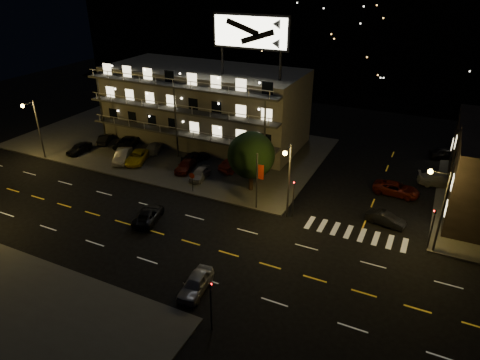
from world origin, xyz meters
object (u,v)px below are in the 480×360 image
at_px(lot_car_4, 200,173).
at_px(road_car_east, 196,284).
at_px(tree, 251,156).
at_px(lot_car_7, 154,147).
at_px(road_car_west, 148,215).
at_px(lot_car_2, 137,157).
at_px(side_car_0, 385,219).

bearing_deg(lot_car_4, road_car_east, -66.01).
height_order(tree, lot_car_7, tree).
height_order(road_car_east, road_car_west, road_car_east).
bearing_deg(lot_car_7, tree, 148.08).
relative_size(lot_car_2, road_car_east, 1.14).
height_order(side_car_0, road_car_east, road_car_east).
distance_m(tree, road_car_east, 18.05).
relative_size(lot_car_7, road_car_east, 1.05).
distance_m(side_car_0, road_car_east, 20.49).
bearing_deg(lot_car_7, road_car_east, 115.23).
bearing_deg(road_car_east, lot_car_7, 126.07).
distance_m(lot_car_4, lot_car_7, 10.97).
bearing_deg(lot_car_2, lot_car_7, 72.59).
bearing_deg(road_car_west, road_car_east, 128.19).
bearing_deg(road_car_east, road_car_west, 138.27).
height_order(tree, side_car_0, tree).
bearing_deg(road_car_east, tree, 94.21).
bearing_deg(side_car_0, lot_car_4, 97.90).
xyz_separation_m(tree, side_car_0, (15.12, -0.77, -3.63)).
xyz_separation_m(lot_car_4, side_car_0, (21.78, -0.70, -0.18)).
distance_m(lot_car_7, side_car_0, 32.20).
bearing_deg(road_car_east, side_car_0, 48.20).
xyz_separation_m(tree, road_car_east, (3.17, -17.42, -3.54)).
bearing_deg(lot_car_2, side_car_0, -20.56).
distance_m(lot_car_2, side_car_0, 31.75).
height_order(lot_car_2, lot_car_7, lot_car_2).
height_order(tree, lot_car_2, tree).
bearing_deg(side_car_0, tree, 96.80).
xyz_separation_m(lot_car_7, road_car_west, (10.05, -14.87, -0.15)).
bearing_deg(tree, lot_car_4, -179.34).
xyz_separation_m(lot_car_2, road_car_west, (10.00, -11.00, -0.17)).
xyz_separation_m(lot_car_2, lot_car_7, (-0.05, 3.87, -0.03)).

